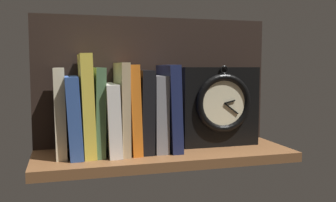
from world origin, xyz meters
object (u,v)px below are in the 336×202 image
book_green_romantic (98,111)px  framed_clock (220,106)px  book_black_skeptic (143,111)px  book_white_catcher (111,118)px  book_navy_bierce (169,107)px  book_tan_shortstories (122,108)px  book_blue_modern (73,116)px  book_yellow_seinlanguage (87,105)px  book_orange_pandolfini (132,109)px  book_cream_twain (60,112)px  book_gray_chess (157,113)px

book_green_romantic → framed_clock: framed_clock is taller
book_black_skeptic → book_green_romantic: bearing=180.0°
book_white_catcher → book_navy_bierce: size_ratio=0.79×
book_tan_shortstories → book_navy_bierce: 12.96cm
book_blue_modern → book_navy_bierce: bearing=0.0°
book_yellow_seinlanguage → book_navy_bierce: size_ratio=1.12×
book_white_catcher → book_orange_pandolfini: size_ratio=0.79×
book_cream_twain → book_yellow_seinlanguage: book_yellow_seinlanguage is taller
book_cream_twain → book_white_catcher: 12.75cm
book_green_romantic → book_orange_pandolfini: size_ratio=0.97×
book_cream_twain → book_gray_chess: (25.01, 0.00, -1.04)cm
book_black_skeptic → book_navy_bierce: 7.19cm
book_cream_twain → book_gray_chess: book_cream_twain is taller
book_cream_twain → book_yellow_seinlanguage: size_ratio=0.86×
book_tan_shortstories → book_yellow_seinlanguage: bearing=180.0°
book_cream_twain → book_blue_modern: bearing=0.0°
book_tan_shortstories → framed_clock: bearing=0.4°
book_blue_modern → book_tan_shortstories: book_tan_shortstories is taller
book_white_catcher → book_cream_twain: bearing=180.0°
book_yellow_seinlanguage → book_navy_bierce: bearing=0.0°
book_yellow_seinlanguage → book_cream_twain: bearing=180.0°
book_navy_bierce → framed_clock: bearing=0.7°
book_gray_chess → book_navy_bierce: book_navy_bierce is taller
book_yellow_seinlanguage → book_white_catcher: 7.14cm
book_yellow_seinlanguage → book_white_catcher: (6.04, 0.00, -3.80)cm
book_white_catcher → book_green_romantic: bearing=180.0°
book_orange_pandolfini → framed_clock: bearing=0.4°
book_yellow_seinlanguage → book_green_romantic: size_ratio=1.15×
book_tan_shortstories → book_orange_pandolfini: 2.61cm
book_blue_modern → book_tan_shortstories: 12.45cm
book_tan_shortstories → book_gray_chess: size_ratio=1.17×
book_green_romantic → book_tan_shortstories: book_tan_shortstories is taller
book_black_skeptic → book_orange_pandolfini: bearing=180.0°
book_yellow_seinlanguage → book_gray_chess: size_ratio=1.28×
book_black_skeptic → book_navy_bierce: size_ratio=0.94×
book_blue_modern → framed_clock: size_ratio=0.88×
book_blue_modern → book_orange_pandolfini: 15.00cm
book_blue_modern → book_white_catcher: size_ratio=1.11×
book_cream_twain → book_navy_bierce: book_navy_bierce is taller
book_yellow_seinlanguage → book_gray_chess: bearing=0.0°
book_cream_twain → book_black_skeptic: size_ratio=1.03×
book_cream_twain → book_white_catcher: (12.58, 0.00, -2.05)cm
book_yellow_seinlanguage → book_gray_chess: book_yellow_seinlanguage is taller
book_orange_pandolfini → framed_clock: book_orange_pandolfini is taller
book_orange_pandolfini → book_black_skeptic: 3.28cm
book_white_catcher → book_orange_pandolfini: 6.05cm
book_blue_modern → book_black_skeptic: bearing=0.0°
book_tan_shortstories → book_black_skeptic: (5.80, 0.00, -0.96)cm
book_white_catcher → book_tan_shortstories: bearing=0.0°
book_green_romantic → book_black_skeptic: 11.84cm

